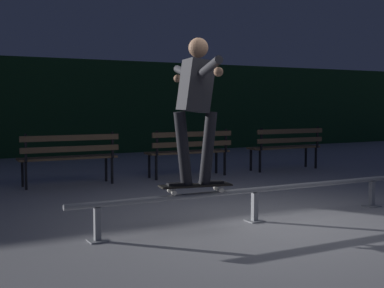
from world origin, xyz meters
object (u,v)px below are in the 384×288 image
skateboarder (196,98)px  park_bench_right_center (190,148)px  park_bench_left_center (69,153)px  park_bench_rightmost (287,144)px  skateboard (196,186)px  grind_rail (255,195)px

skateboarder → park_bench_right_center: skateboarder is taller
park_bench_left_center → park_bench_rightmost: (4.47, 0.00, 0.00)m
park_bench_right_center → skateboard: bearing=-117.0°
park_bench_right_center → park_bench_rightmost: bearing=0.0°
grind_rail → park_bench_left_center: bearing=108.0°
grind_rail → park_bench_right_center: park_bench_right_center is taller
skateboarder → park_bench_rightmost: 5.50m
grind_rail → park_bench_left_center: size_ratio=2.73×
skateboarder → park_bench_rightmost: skateboarder is taller
park_bench_left_center → park_bench_right_center: same height
grind_rail → skateboarder: bearing=-180.0°
grind_rail → park_bench_rightmost: size_ratio=2.73×
skateboard → park_bench_right_center: bearing=63.0°
skateboarder → park_bench_rightmost: size_ratio=0.97×
grind_rail → park_bench_rightmost: bearing=47.5°
park_bench_left_center → park_bench_rightmost: bearing=0.0°
park_bench_rightmost → park_bench_left_center: bearing=180.0°
skateboard → skateboarder: (0.00, -0.00, 0.94)m
skateboard → park_bench_right_center: 4.04m
skateboarder → park_bench_right_center: bearing=63.1°
skateboard → park_bench_right_center: (1.83, 3.60, 0.07)m
skateboarder → park_bench_right_center: size_ratio=0.97×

